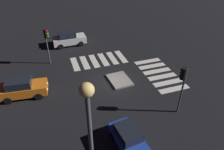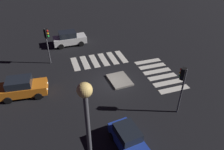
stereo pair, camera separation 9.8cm
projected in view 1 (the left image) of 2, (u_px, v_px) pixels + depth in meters
name	position (u px, v px, depth m)	size (l,w,h in m)	color
ground_plane	(112.00, 83.00, 21.30)	(80.00, 80.00, 0.00)	black
traffic_island	(119.00, 80.00, 21.63)	(2.82, 2.19, 0.18)	gray
car_white	(69.00, 39.00, 28.33)	(2.15, 4.45, 1.92)	silver
car_blue	(129.00, 139.00, 14.44)	(3.83, 2.07, 1.61)	#1E389E
car_orange	(23.00, 88.00, 19.15)	(2.32, 4.39, 1.85)	orange
traffic_light_north	(47.00, 38.00, 22.84)	(0.53, 0.54, 4.24)	#47474C
traffic_light_south	(182.00, 80.00, 16.14)	(0.53, 0.54, 4.27)	#47474C
street_lamp	(91.00, 139.00, 8.45)	(0.56, 0.56, 8.38)	#47474C
crosswalk_near	(159.00, 74.00, 22.75)	(6.45, 3.20, 0.02)	silver
crosswalk_side	(99.00, 60.00, 25.26)	(3.20, 6.45, 0.02)	silver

